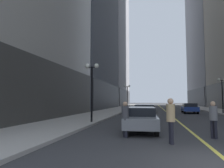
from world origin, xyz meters
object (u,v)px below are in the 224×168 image
object	(u,v)px
pedestrian_in_tan_trench	(171,117)
street_lamp_left_far	(127,92)
car_grey	(141,118)
car_blue	(190,108)
car_black	(145,111)
pedestrian_with_orange_bag	(125,117)
pedestrian_in_grey_suit	(213,117)
street_lamp_left_near	(92,79)
street_lamp_right_mid	(222,88)

from	to	relation	value
pedestrian_in_tan_trench	street_lamp_left_far	size ratio (longest dim) A/B	0.41
car_grey	pedestrian_in_tan_trench	xyz separation A→B (m)	(1.34, -3.31, 0.34)
street_lamp_left_far	car_blue	bearing A→B (deg)	-40.38
car_black	pedestrian_with_orange_bag	distance (m)	9.17
pedestrian_with_orange_bag	pedestrian_in_grey_suit	size ratio (longest dim) A/B	0.99
pedestrian_in_grey_suit	street_lamp_left_far	bearing A→B (deg)	104.70
car_black	car_blue	world-z (taller)	same
car_black	street_lamp_left_near	bearing A→B (deg)	-131.61
car_blue	pedestrian_in_grey_suit	size ratio (longest dim) A/B	2.62
street_lamp_left_near	street_lamp_right_mid	distance (m)	18.13
pedestrian_in_grey_suit	pedestrian_in_tan_trench	world-z (taller)	pedestrian_in_tan_trench
car_grey	car_black	xyz separation A→B (m)	(-0.03, 6.92, 0.00)
pedestrian_in_tan_trench	car_black	bearing A→B (deg)	97.59
car_blue	pedestrian_with_orange_bag	bearing A→B (deg)	-107.41
car_blue	street_lamp_left_far	distance (m)	12.36
car_black	car_grey	bearing A→B (deg)	-89.78
street_lamp_left_near	street_lamp_left_far	world-z (taller)	same
pedestrian_in_grey_suit	street_lamp_left_near	distance (m)	8.68
pedestrian_with_orange_bag	street_lamp_left_near	bearing A→B (deg)	121.86
street_lamp_left_near	car_grey	bearing A→B (deg)	-36.68
car_black	street_lamp_right_mid	distance (m)	12.84
car_grey	car_blue	distance (m)	18.13
car_blue	street_lamp_left_far	xyz separation A→B (m)	(-9.21, 7.83, 2.54)
car_blue	pedestrian_in_tan_trench	world-z (taller)	pedestrian_in_tan_trench
car_black	pedestrian_in_grey_suit	distance (m)	9.31
street_lamp_left_near	street_lamp_left_far	xyz separation A→B (m)	(0.00, 22.34, 0.00)
car_grey	car_blue	xyz separation A→B (m)	(5.50, 17.27, -0.00)
car_grey	street_lamp_right_mid	xyz separation A→B (m)	(9.08, 15.61, 2.54)
car_grey	street_lamp_left_near	distance (m)	5.28
street_lamp_left_near	street_lamp_right_mid	xyz separation A→B (m)	(12.80, 12.84, 0.00)
street_lamp_right_mid	car_blue	bearing A→B (deg)	155.18
car_black	street_lamp_left_far	bearing A→B (deg)	101.47
car_black	street_lamp_left_far	world-z (taller)	street_lamp_left_far
street_lamp_left_near	pedestrian_in_tan_trench	bearing A→B (deg)	-50.26
street_lamp_right_mid	street_lamp_left_far	bearing A→B (deg)	143.44
street_lamp_left_far	street_lamp_right_mid	bearing A→B (deg)	-36.56
street_lamp_left_far	car_grey	bearing A→B (deg)	-81.58
car_grey	car_black	world-z (taller)	same
pedestrian_with_orange_bag	street_lamp_left_near	size ratio (longest dim) A/B	0.37
pedestrian_in_grey_suit	pedestrian_with_orange_bag	bearing A→B (deg)	-173.28
pedestrian_with_orange_bag	street_lamp_left_far	size ratio (longest dim) A/B	0.37
pedestrian_with_orange_bag	street_lamp_right_mid	world-z (taller)	street_lamp_right_mid
car_blue	street_lamp_left_near	size ratio (longest dim) A/B	0.99
pedestrian_with_orange_bag	street_lamp_left_near	distance (m)	6.31
car_black	pedestrian_in_grey_suit	size ratio (longest dim) A/B	2.66
pedestrian_in_tan_trench	street_lamp_left_near	world-z (taller)	street_lamp_left_near
car_grey	pedestrian_in_tan_trench	bearing A→B (deg)	-68.01
street_lamp_left_near	street_lamp_right_mid	size ratio (longest dim) A/B	1.00
pedestrian_in_grey_suit	street_lamp_right_mid	distance (m)	18.44
car_blue	pedestrian_in_tan_trench	size ratio (longest dim) A/B	2.44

